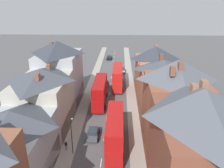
% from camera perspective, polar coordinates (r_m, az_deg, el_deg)
% --- Properties ---
extents(pavement_left, '(2.20, 104.00, 0.14)m').
position_cam_1_polar(pavement_left, '(54.88, -5.84, -1.50)').
color(pavement_left, '#A8A399').
rests_on(pavement_left, ground).
extents(pavement_right, '(2.20, 104.00, 0.14)m').
position_cam_1_polar(pavement_right, '(54.41, 4.86, -1.67)').
color(pavement_right, '#A8A399').
rests_on(pavement_right, ground).
extents(centre_line_dashes, '(0.14, 97.80, 0.01)m').
position_cam_1_polar(centre_line_dashes, '(52.59, -0.62, -2.50)').
color(centre_line_dashes, silver).
rests_on(centre_line_dashes, ground).
extents(terrace_row_left, '(8.00, 48.08, 13.48)m').
position_cam_1_polar(terrace_row_left, '(31.50, -22.08, -9.35)').
color(terrace_row_left, '#935138').
rests_on(terrace_row_left, ground).
extents(terrace_row_right, '(8.00, 52.42, 13.74)m').
position_cam_1_polar(terrace_row_right, '(32.12, 16.01, -7.54)').
color(terrace_row_right, '#B2704C').
rests_on(terrace_row_right, ground).
extents(double_decker_bus_lead, '(2.74, 10.80, 5.30)m').
position_cam_1_polar(double_decker_bus_lead, '(55.69, 1.44, 1.97)').
color(double_decker_bus_lead, red).
rests_on(double_decker_bus_lead, ground).
extents(double_decker_bus_mid_street, '(2.74, 10.80, 5.30)m').
position_cam_1_polar(double_decker_bus_mid_street, '(46.67, -3.18, -1.94)').
color(double_decker_bus_mid_street, '#B70F0F').
rests_on(double_decker_bus_mid_street, ground).
extents(double_decker_bus_far_approaching, '(2.74, 10.80, 5.30)m').
position_cam_1_polar(double_decker_bus_far_approaching, '(33.41, 0.73, -12.01)').
color(double_decker_bus_far_approaching, red).
rests_on(double_decker_bus_far_approaching, ground).
extents(car_near_blue, '(1.90, 3.84, 1.59)m').
position_cam_1_polar(car_near_blue, '(67.78, 2.70, 3.69)').
color(car_near_blue, '#B7BABF').
rests_on(car_near_blue, ground).
extents(car_near_silver, '(1.90, 3.93, 1.59)m').
position_cam_1_polar(car_near_silver, '(36.57, -4.96, -12.64)').
color(car_near_silver, '#4C515B').
rests_on(car_near_silver, ground).
extents(car_parked_right_a, '(1.90, 4.01, 1.58)m').
position_cam_1_polar(car_parked_right_a, '(44.17, 1.14, -6.21)').
color(car_parked_right_a, navy).
rests_on(car_parked_right_a, ground).
extents(car_mid_black, '(1.90, 4.13, 1.63)m').
position_cam_1_polar(car_mid_black, '(83.12, -0.75, 7.01)').
color(car_mid_black, black).
rests_on(car_mid_black, ground).
extents(car_parked_left_b, '(1.90, 4.27, 1.64)m').
position_cam_1_polar(car_parked_left_b, '(57.19, -2.16, 0.36)').
color(car_parked_left_b, '#4C515B').
rests_on(car_parked_left_b, ground).
extents(pedestrian_mid_left, '(0.36, 0.22, 1.61)m').
position_cam_1_polar(pedestrian_mid_left, '(34.15, -11.93, -15.34)').
color(pedestrian_mid_left, gray).
rests_on(pedestrian_mid_left, pavement_left).
extents(street_lamp, '(0.20, 1.12, 5.50)m').
position_cam_1_polar(street_lamp, '(32.21, -10.46, -12.90)').
color(street_lamp, black).
rests_on(street_lamp, ground).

